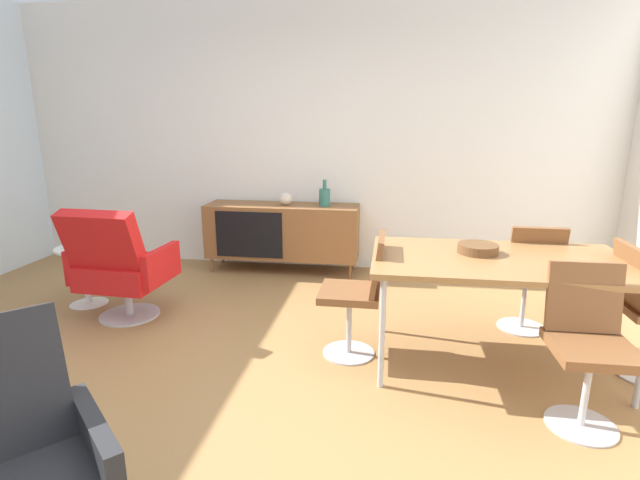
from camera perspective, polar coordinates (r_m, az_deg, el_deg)
ground_plane at (r=3.05m, az=-10.05°, el=-17.23°), size 8.32×8.32×0.00m
wall_back at (r=5.13m, az=-1.35°, el=12.29°), size 6.80×0.12×2.80m
sideboard at (r=5.01m, az=-4.59°, el=1.10°), size 1.60×0.45×0.72m
vase_cobalt at (r=4.86m, az=0.56°, el=5.25°), size 0.11×0.11×0.27m
vase_sculptural_dark at (r=4.94m, az=-4.19°, el=4.99°), size 0.14×0.14×0.13m
dining_table at (r=3.20m, az=20.86°, el=-2.75°), size 1.60×0.90×0.74m
wooden_bowl_on_table at (r=3.25m, az=18.52°, el=-0.99°), size 0.26×0.26×0.06m
dining_chair_front_right at (r=2.88m, az=29.65°, el=-10.51°), size 0.41×0.43×0.86m
dining_chair_back_right at (r=3.87m, az=23.97°, el=-3.70°), size 0.40×0.43×0.86m
dining_chair_near_window at (r=3.20m, az=4.69°, el=-6.11°), size 0.42×0.40×0.86m
lounge_chair_red at (r=4.08m, az=-23.09°, el=-2.73°), size 0.74×0.68×0.95m
side_table_round at (r=4.61m, az=-26.53°, el=-3.13°), size 0.44×0.44×0.52m
fruit_bowl at (r=4.55m, az=-26.85°, el=-0.25°), size 0.20×0.20×0.11m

